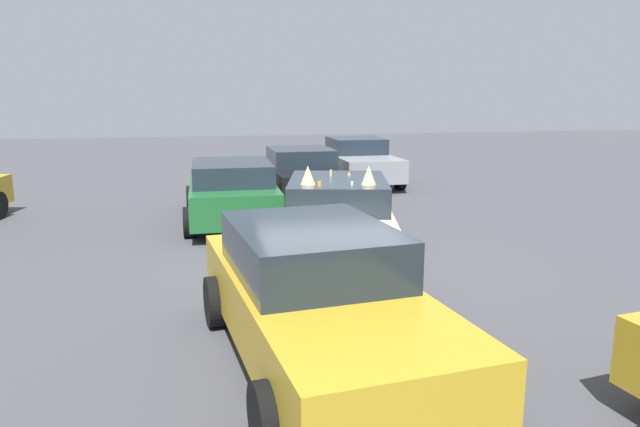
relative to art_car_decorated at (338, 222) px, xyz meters
The scene contains 6 objects.
ground_plane 0.73m from the art_car_decorated, 166.59° to the left, with size 60.00×60.00×0.00m, color #47474C.
art_car_decorated is the anchor object (origin of this frame).
parked_sedan_far_right 6.08m from the art_car_decorated, ahead, with size 4.19×2.05×1.36m.
parked_sedan_behind_right 3.63m from the art_car_decorated, 162.84° to the left, with size 4.64×2.34×1.46m.
parked_sedan_far_left 8.78m from the art_car_decorated, 17.82° to the right, with size 4.13×2.02×1.42m.
parked_sedan_near_left 3.96m from the art_car_decorated, 22.73° to the left, with size 4.38×2.08×1.38m.
Camera 1 is at (-9.06, 2.21, 2.83)m, focal length 32.68 mm.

